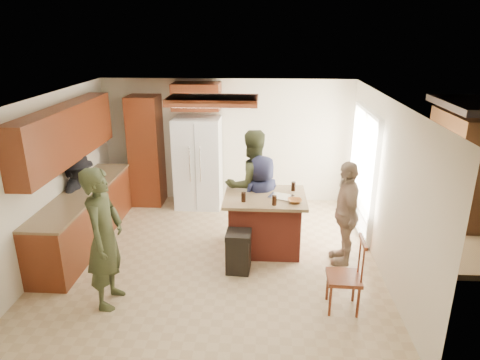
# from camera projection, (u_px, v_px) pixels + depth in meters

# --- Properties ---
(room_shell) EXTENTS (8.00, 5.20, 5.00)m
(room_shell) POSITION_uv_depth(u_px,v_px,m) (463.00, 177.00, 7.77)
(room_shell) COLOR tan
(room_shell) RESTS_ON ground
(person_front_left) EXTENTS (0.52, 0.69, 1.86)m
(person_front_left) POSITION_uv_depth(u_px,v_px,m) (105.00, 238.00, 5.36)
(person_front_left) COLOR #343A22
(person_front_left) RESTS_ON ground
(person_behind_left) EXTENTS (1.06, 0.90, 1.87)m
(person_behind_left) POSITION_uv_depth(u_px,v_px,m) (251.00, 184.00, 7.19)
(person_behind_left) COLOR #333820
(person_behind_left) RESTS_ON ground
(person_behind_right) EXTENTS (0.87, 0.79, 1.49)m
(person_behind_right) POSITION_uv_depth(u_px,v_px,m) (262.00, 200.00, 7.05)
(person_behind_right) COLOR #1B1D36
(person_behind_right) RESTS_ON ground
(person_side_right) EXTENTS (0.49, 0.95, 1.61)m
(person_side_right) POSITION_uv_depth(u_px,v_px,m) (346.00, 213.00, 6.40)
(person_side_right) COLOR gray
(person_side_right) RESTS_ON ground
(person_counter) EXTENTS (0.55, 1.02, 1.51)m
(person_counter) POSITION_uv_depth(u_px,v_px,m) (80.00, 197.00, 7.13)
(person_counter) COLOR black
(person_counter) RESTS_ON ground
(left_cabinetry) EXTENTS (0.64, 3.00, 2.30)m
(left_cabinetry) POSITION_uv_depth(u_px,v_px,m) (79.00, 189.00, 6.93)
(left_cabinetry) COLOR maroon
(left_cabinetry) RESTS_ON ground
(back_wall_units) EXTENTS (1.80, 0.60, 2.45)m
(back_wall_units) POSITION_uv_depth(u_px,v_px,m) (159.00, 138.00, 8.43)
(back_wall_units) COLOR maroon
(back_wall_units) RESTS_ON ground
(refrigerator) EXTENTS (0.90, 0.76, 1.80)m
(refrigerator) POSITION_uv_depth(u_px,v_px,m) (198.00, 163.00, 8.48)
(refrigerator) COLOR white
(refrigerator) RESTS_ON ground
(kitchen_island) EXTENTS (1.28, 1.03, 0.93)m
(kitchen_island) POSITION_uv_depth(u_px,v_px,m) (264.00, 222.00, 6.87)
(kitchen_island) COLOR maroon
(kitchen_island) RESTS_ON ground
(island_items) EXTENTS (0.93, 0.69, 0.15)m
(island_items) POSITION_uv_depth(u_px,v_px,m) (280.00, 196.00, 6.58)
(island_items) COLOR silver
(island_items) RESTS_ON kitchen_island
(trash_bin) EXTENTS (0.37, 0.37, 0.63)m
(trash_bin) POSITION_uv_depth(u_px,v_px,m) (238.00, 251.00, 6.28)
(trash_bin) COLOR black
(trash_bin) RESTS_ON ground
(spindle_chair) EXTENTS (0.44, 0.44, 0.99)m
(spindle_chair) POSITION_uv_depth(u_px,v_px,m) (345.00, 278.00, 5.37)
(spindle_chair) COLOR maroon
(spindle_chair) RESTS_ON ground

